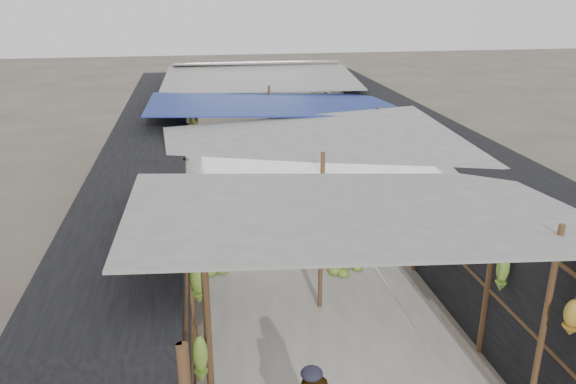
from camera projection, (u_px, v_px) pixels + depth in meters
aisle_slab at (285, 223)px, 12.31m from camera, size 3.60×16.00×0.02m
stall_left at (155, 180)px, 11.50m from camera, size 1.40×15.00×2.30m
stall_right at (406, 167)px, 12.33m from camera, size 1.40×15.00×2.30m
crate_near at (312, 256)px, 10.46m from camera, size 0.56×0.48×0.30m
crate_mid at (310, 233)px, 11.48m from camera, size 0.51×0.45×0.27m
crate_back at (224, 168)px, 15.62m from camera, size 0.44×0.37×0.27m
black_basin at (325, 168)px, 15.79m from camera, size 0.63×0.63×0.19m
shopper_blue at (267, 184)px, 12.57m from camera, size 0.87×0.78×1.45m
vendor_seated at (318, 183)px, 13.41m from camera, size 0.46×0.65×0.91m
market_canopy at (284, 111)px, 11.82m from camera, size 5.62×15.20×2.77m
hanging_bananas at (289, 154)px, 11.34m from camera, size 3.95×14.01×0.82m
floor_bananas at (316, 229)px, 11.63m from camera, size 3.73×6.62×0.35m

